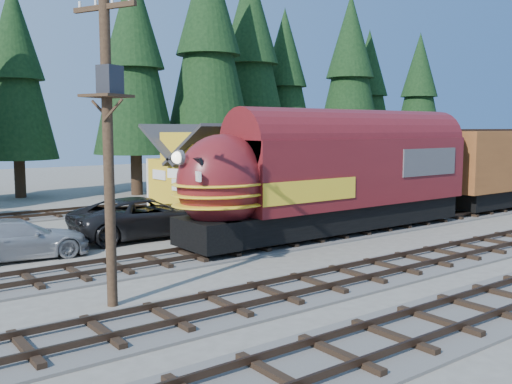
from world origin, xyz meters
TOP-DOWN VIEW (x-y plane):
  - ground at (0.00, 0.00)m, footprint 120.00×120.00m
  - track_siding at (10.00, 4.00)m, footprint 68.00×3.20m
  - track_spur at (-10.00, 18.00)m, footprint 32.00×3.20m
  - depot at (-0.00, 10.50)m, footprint 12.80×7.00m
  - conifer_backdrop at (6.52, 24.71)m, footprint 79.48×22.46m
  - locomotive at (-1.60, 4.00)m, footprint 16.55×3.29m
  - utility_pole at (-13.77, 0.17)m, footprint 1.44×2.03m
  - pickup_truck_a at (-8.41, 9.06)m, footprint 6.87×3.32m
  - pickup_truck_b at (-14.42, 7.90)m, footprint 5.60×2.63m

SIDE VIEW (x-z plane):
  - ground at x=0.00m, z-range 0.00..0.00m
  - track_siding at x=10.00m, z-range -0.11..0.22m
  - track_spur at x=-10.00m, z-range -0.11..0.22m
  - pickup_truck_b at x=-14.42m, z-range 0.00..1.58m
  - pickup_truck_a at x=-8.41m, z-range 0.00..1.88m
  - locomotive at x=-1.60m, z-range 0.37..4.87m
  - depot at x=0.00m, z-range 0.31..5.61m
  - utility_pole at x=-13.77m, z-range 0.63..9.54m
  - conifer_backdrop at x=6.52m, z-range 1.31..18.81m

